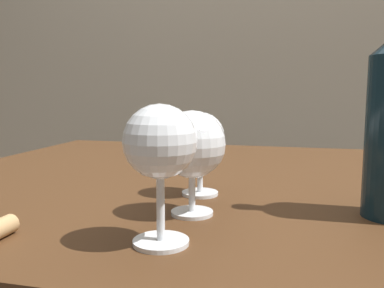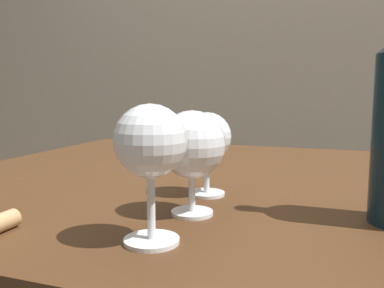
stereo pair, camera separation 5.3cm
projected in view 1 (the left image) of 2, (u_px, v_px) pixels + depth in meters
name	position (u px, v px, depth m)	size (l,w,h in m)	color
back_wall	(278.00, 9.00, 1.90)	(5.00, 0.08, 2.60)	#B2A893
dining_table	(242.00, 229.00, 0.78)	(1.21, 0.93, 0.76)	#472B16
wine_glass_amber	(160.00, 144.00, 0.43)	(0.08, 0.08, 0.15)	white
wine_glass_chardonnay	(192.00, 145.00, 0.54)	(0.09, 0.09, 0.14)	white
wine_glass_port	(200.00, 139.00, 0.64)	(0.08, 0.08, 0.13)	white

